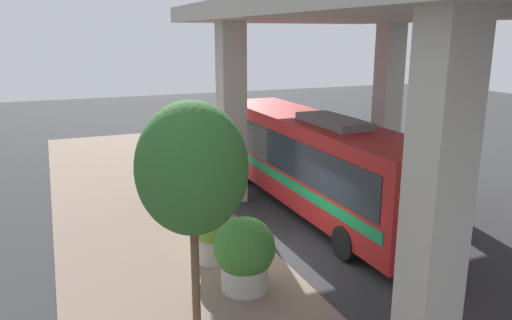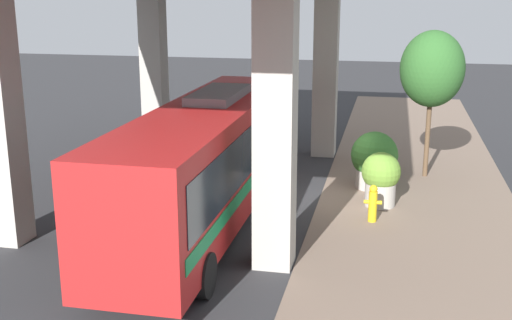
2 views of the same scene
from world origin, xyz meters
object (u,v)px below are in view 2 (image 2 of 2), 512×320
at_px(fire_hydrant, 373,203).
at_px(planter_middle, 374,160).
at_px(planter_front, 381,178).
at_px(street_tree_near, 432,69).
at_px(bus, 208,157).

xyz_separation_m(fire_hydrant, planter_middle, (0.09, -3.26, 0.41)).
bearing_deg(planter_front, planter_middle, -81.79).
height_order(fire_hydrant, planter_front, planter_front).
bearing_deg(planter_middle, street_tree_near, -134.67).
bearing_deg(bus, street_tree_near, -134.64).
distance_m(fire_hydrant, planter_front, 1.50).
bearing_deg(fire_hydrant, planter_front, -96.52).
xyz_separation_m(fire_hydrant, planter_front, (-0.17, -1.46, 0.33)).
bearing_deg(street_tree_near, planter_front, 67.50).
relative_size(fire_hydrant, planter_middle, 0.58).
distance_m(fire_hydrant, planter_middle, 3.29).
bearing_deg(fire_hydrant, planter_middle, -88.34).
distance_m(planter_front, planter_middle, 1.83).
xyz_separation_m(bus, street_tree_near, (-6.10, -6.17, 1.81)).
height_order(bus, planter_front, bus).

